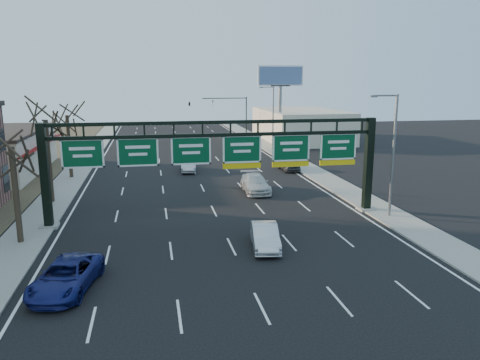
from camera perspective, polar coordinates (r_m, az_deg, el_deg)
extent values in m
plane|color=black|center=(27.07, -0.33, -9.55)|extent=(160.00, 160.00, 0.00)
cube|color=gray|center=(46.55, -20.75, -0.95)|extent=(3.00, 120.00, 0.12)
cube|color=gray|center=(49.00, 10.17, 0.29)|extent=(3.00, 120.00, 0.12)
cube|color=white|center=(46.05, -4.88, -0.40)|extent=(21.60, 120.00, 0.01)
cube|color=black|center=(34.09, -22.69, 0.38)|extent=(0.55, 0.55, 7.20)
cube|color=gray|center=(34.92, -22.22, -5.24)|extent=(1.20, 1.20, 0.20)
cube|color=black|center=(37.10, 15.38, 1.79)|extent=(0.55, 0.55, 7.20)
cube|color=gray|center=(37.87, 15.08, -3.42)|extent=(1.20, 1.20, 0.20)
cube|color=black|center=(33.16, -2.89, 7.04)|extent=(23.40, 0.25, 0.25)
cube|color=black|center=(33.26, -2.87, 5.50)|extent=(23.40, 0.25, 0.25)
cube|color=#044424|center=(33.40, -18.65, 3.08)|extent=(2.80, 0.10, 2.00)
cube|color=#044424|center=(33.10, -12.34, 3.36)|extent=(2.80, 0.10, 2.00)
cube|color=#044424|center=(33.20, -5.99, 3.61)|extent=(2.80, 0.10, 2.00)
cube|color=#044424|center=(33.70, 0.24, 3.80)|extent=(2.80, 0.10, 2.00)
cube|color=yellow|center=(33.90, 0.23, 1.76)|extent=(2.80, 0.10, 0.40)
cube|color=#044424|center=(34.58, 6.23, 3.95)|extent=(2.80, 0.10, 2.00)
cube|color=yellow|center=(34.78, 6.18, 1.96)|extent=(2.80, 0.10, 0.40)
cube|color=#044424|center=(35.82, 11.86, 4.04)|extent=(2.80, 0.10, 2.00)
cube|color=yellow|center=(36.01, 11.78, 2.12)|extent=(2.80, 0.10, 0.40)
cube|color=maroon|center=(55.45, -23.12, 3.96)|extent=(1.20, 18.00, 0.40)
cube|color=beige|center=(79.01, 7.38, 6.66)|extent=(12.00, 20.00, 5.00)
cylinder|color=black|center=(31.59, -25.65, -1.58)|extent=(0.36, 0.36, 6.08)
cylinder|color=black|center=(41.07, -22.26, 2.21)|extent=(0.36, 0.36, 6.84)
cylinder|color=black|center=(50.83, -20.10, 3.93)|extent=(0.36, 0.36, 6.46)
cylinder|color=slate|center=(35.60, 18.18, 2.86)|extent=(0.20, 0.20, 9.00)
cylinder|color=slate|center=(34.77, 17.34, 10.01)|extent=(1.80, 0.12, 0.12)
cube|color=slate|center=(34.36, 15.99, 9.98)|extent=(0.50, 0.22, 0.15)
cylinder|color=slate|center=(67.17, 4.05, 7.58)|extent=(0.20, 0.20, 9.00)
cylinder|color=slate|center=(66.73, 3.34, 11.34)|extent=(1.80, 0.12, 0.12)
cube|color=slate|center=(66.52, 2.57, 11.30)|extent=(0.50, 0.22, 0.15)
cylinder|color=slate|center=(72.62, 4.88, 7.82)|extent=(0.50, 0.50, 9.00)
cube|color=slate|center=(72.41, 4.94, 11.37)|extent=(3.00, 0.30, 0.20)
cube|color=white|center=(72.41, 4.96, 12.56)|extent=(7.00, 0.30, 3.00)
cube|color=#4F699E|center=(72.22, 5.01, 12.56)|extent=(6.60, 0.05, 2.60)
cylinder|color=black|center=(81.64, 0.77, 7.64)|extent=(0.18, 0.18, 7.00)
cylinder|color=black|center=(80.76, -1.90, 9.93)|extent=(7.60, 0.14, 0.14)
imported|color=black|center=(80.51, -3.32, 9.34)|extent=(0.20, 0.20, 1.00)
imported|color=black|center=(80.08, -6.20, 9.28)|extent=(0.54, 0.54, 1.62)
imported|color=navy|center=(24.50, -20.44, -10.94)|extent=(3.45, 5.61, 1.45)
imported|color=silver|center=(28.52, 3.05, -6.86)|extent=(2.11, 4.55, 1.44)
imported|color=silver|center=(42.34, 1.86, -0.41)|extent=(2.31, 5.39, 1.55)
imported|color=#414346|center=(52.66, 5.93, 2.00)|extent=(1.83, 4.39, 1.49)
imported|color=#B7B7BC|center=(52.01, -6.35, 1.84)|extent=(1.74, 4.47, 1.45)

